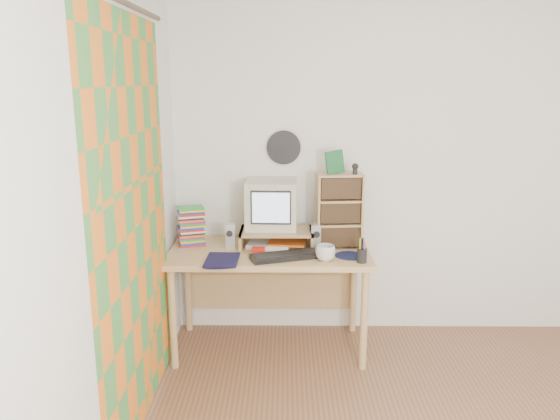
{
  "coord_description": "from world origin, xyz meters",
  "views": [
    {
      "loc": [
        -0.92,
        -2.28,
        1.91
      ],
      "look_at": [
        -0.95,
        1.33,
        1.05
      ],
      "focal_mm": 35.0,
      "sensor_mm": 36.0,
      "label": 1
    }
  ],
  "objects_px": {
    "mug": "(325,253)",
    "diary": "(206,258)",
    "desk": "(270,265)",
    "dvd_stack": "(191,228)",
    "keyboard": "(286,256)",
    "cd_rack": "(339,211)",
    "crt_monitor": "(271,205)"
  },
  "relations": [
    {
      "from": "diary",
      "to": "crt_monitor",
      "type": "bearing_deg",
      "value": 45.35
    },
    {
      "from": "crt_monitor",
      "to": "diary",
      "type": "distance_m",
      "value": 0.65
    },
    {
      "from": "desk",
      "to": "diary",
      "type": "xyz_separation_m",
      "value": [
        -0.41,
        -0.33,
        0.16
      ]
    },
    {
      "from": "cd_rack",
      "to": "mug",
      "type": "relative_size",
      "value": 4.01
    },
    {
      "from": "desk",
      "to": "mug",
      "type": "relative_size",
      "value": 10.57
    },
    {
      "from": "cd_rack",
      "to": "diary",
      "type": "height_order",
      "value": "cd_rack"
    },
    {
      "from": "dvd_stack",
      "to": "mug",
      "type": "xyz_separation_m",
      "value": [
        0.94,
        -0.35,
        -0.07
      ]
    },
    {
      "from": "keyboard",
      "to": "diary",
      "type": "xyz_separation_m",
      "value": [
        -0.53,
        -0.08,
        0.01
      ]
    },
    {
      "from": "keyboard",
      "to": "cd_rack",
      "type": "xyz_separation_m",
      "value": [
        0.37,
        0.27,
        0.25
      ]
    },
    {
      "from": "desk",
      "to": "diary",
      "type": "height_order",
      "value": "diary"
    },
    {
      "from": "dvd_stack",
      "to": "cd_rack",
      "type": "bearing_deg",
      "value": -19.47
    },
    {
      "from": "desk",
      "to": "cd_rack",
      "type": "height_order",
      "value": "cd_rack"
    },
    {
      "from": "keyboard",
      "to": "cd_rack",
      "type": "relative_size",
      "value": 0.89
    },
    {
      "from": "desk",
      "to": "dvd_stack",
      "type": "distance_m",
      "value": 0.63
    },
    {
      "from": "desk",
      "to": "dvd_stack",
      "type": "xyz_separation_m",
      "value": [
        -0.57,
        0.06,
        0.26
      ]
    },
    {
      "from": "keyboard",
      "to": "dvd_stack",
      "type": "height_order",
      "value": "dvd_stack"
    },
    {
      "from": "dvd_stack",
      "to": "mug",
      "type": "height_order",
      "value": "dvd_stack"
    },
    {
      "from": "diary",
      "to": "mug",
      "type": "bearing_deg",
      "value": 3.76
    },
    {
      "from": "desk",
      "to": "cd_rack",
      "type": "relative_size",
      "value": 2.64
    },
    {
      "from": "cd_rack",
      "to": "keyboard",
      "type": "bearing_deg",
      "value": -148.77
    },
    {
      "from": "dvd_stack",
      "to": "mug",
      "type": "bearing_deg",
      "value": -37.71
    },
    {
      "from": "dvd_stack",
      "to": "diary",
      "type": "xyz_separation_m",
      "value": [
        0.16,
        -0.39,
        -0.1
      ]
    },
    {
      "from": "mug",
      "to": "diary",
      "type": "distance_m",
      "value": 0.79
    },
    {
      "from": "dvd_stack",
      "to": "mug",
      "type": "distance_m",
      "value": 1.01
    },
    {
      "from": "crt_monitor",
      "to": "dvd_stack",
      "type": "bearing_deg",
      "value": -175.48
    },
    {
      "from": "crt_monitor",
      "to": "dvd_stack",
      "type": "relative_size",
      "value": 1.43
    },
    {
      "from": "dvd_stack",
      "to": "diary",
      "type": "relative_size",
      "value": 0.97
    },
    {
      "from": "mug",
      "to": "diary",
      "type": "height_order",
      "value": "mug"
    },
    {
      "from": "crt_monitor",
      "to": "keyboard",
      "type": "relative_size",
      "value": 0.77
    },
    {
      "from": "desk",
      "to": "dvd_stack",
      "type": "bearing_deg",
      "value": 174.12
    },
    {
      "from": "dvd_stack",
      "to": "cd_rack",
      "type": "distance_m",
      "value": 1.07
    },
    {
      "from": "desk",
      "to": "crt_monitor",
      "type": "bearing_deg",
      "value": 81.66
    }
  ]
}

